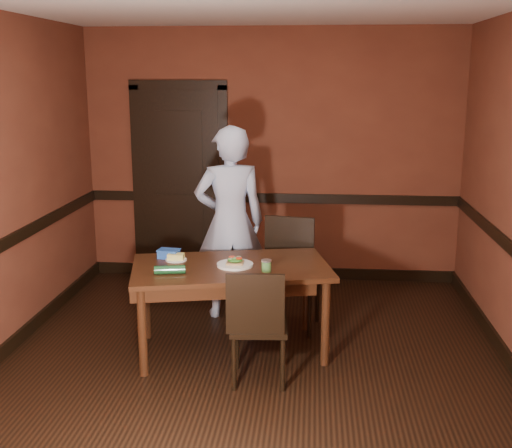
% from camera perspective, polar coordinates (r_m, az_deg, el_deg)
% --- Properties ---
extents(floor, '(4.00, 4.50, 0.01)m').
position_cam_1_polar(floor, '(5.12, -0.36, -12.44)').
color(floor, black).
rests_on(floor, ground).
extents(ceiling, '(4.00, 4.50, 0.01)m').
position_cam_1_polar(ceiling, '(4.64, -0.41, 19.22)').
color(ceiling, beige).
rests_on(ceiling, ground).
extents(wall_back, '(4.00, 0.02, 2.70)m').
position_cam_1_polar(wall_back, '(6.91, 1.43, 6.01)').
color(wall_back, brown).
rests_on(wall_back, ground).
extents(wall_front, '(4.00, 0.02, 2.70)m').
position_cam_1_polar(wall_front, '(2.53, -5.35, -6.76)').
color(wall_front, brown).
rests_on(wall_front, ground).
extents(dado_back, '(4.00, 0.03, 0.10)m').
position_cam_1_polar(dado_back, '(6.97, 1.40, 2.32)').
color(dado_back, black).
rests_on(dado_back, ground).
extents(baseboard_back, '(4.00, 0.03, 0.12)m').
position_cam_1_polar(baseboard_back, '(7.17, 1.36, -4.29)').
color(baseboard_back, black).
rests_on(baseboard_back, ground).
extents(baseboard_left, '(0.03, 4.50, 0.12)m').
position_cam_1_polar(baseboard_left, '(5.62, -21.28, -10.27)').
color(baseboard_left, black).
rests_on(baseboard_left, ground).
extents(door, '(1.05, 0.07, 2.20)m').
position_cam_1_polar(door, '(7.05, -6.76, 3.94)').
color(door, black).
rests_on(door, ground).
extents(dining_table, '(1.71, 1.19, 0.73)m').
position_cam_1_polar(dining_table, '(5.23, -2.21, -7.51)').
color(dining_table, '#32190C').
rests_on(dining_table, floor).
extents(chair_far, '(0.52, 0.52, 0.97)m').
position_cam_1_polar(chair_far, '(5.66, 3.23, -4.60)').
color(chair_far, black).
rests_on(chair_far, floor).
extents(chair_near, '(0.43, 0.43, 0.88)m').
position_cam_1_polar(chair_near, '(4.73, 0.27, -8.86)').
color(chair_near, black).
rests_on(chair_near, floor).
extents(person, '(0.74, 0.58, 1.77)m').
position_cam_1_polar(person, '(5.87, -2.34, 0.12)').
color(person, '#ABBEDE').
rests_on(person, floor).
extents(sandwich_plate, '(0.29, 0.29, 0.07)m').
position_cam_1_polar(sandwich_plate, '(5.10, -1.88, -3.52)').
color(sandwich_plate, white).
rests_on(sandwich_plate, dining_table).
extents(sauce_jar, '(0.08, 0.08, 0.09)m').
position_cam_1_polar(sauce_jar, '(4.94, 0.93, -3.72)').
color(sauce_jar, '#4F883F').
rests_on(sauce_jar, dining_table).
extents(cheese_saucer, '(0.18, 0.18, 0.05)m').
position_cam_1_polar(cheese_saucer, '(5.28, -7.12, -2.99)').
color(cheese_saucer, white).
rests_on(cheese_saucer, dining_table).
extents(food_tub, '(0.19, 0.14, 0.07)m').
position_cam_1_polar(food_tub, '(5.35, -7.76, -2.63)').
color(food_tub, blue).
rests_on(food_tub, dining_table).
extents(wrapped_veg, '(0.24, 0.11, 0.07)m').
position_cam_1_polar(wrapped_veg, '(4.93, -7.67, -4.05)').
color(wrapped_veg, '#154620').
rests_on(wrapped_veg, dining_table).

